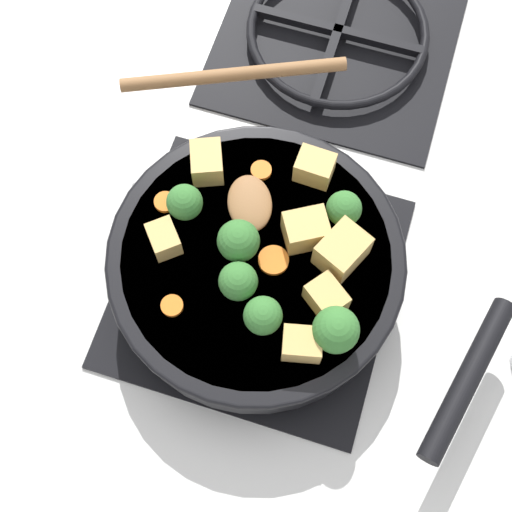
# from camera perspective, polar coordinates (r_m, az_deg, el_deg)

# --- Properties ---
(ground_plane) EXTENTS (2.40, 2.40, 0.00)m
(ground_plane) POSITION_cam_1_polar(r_m,az_deg,el_deg) (0.83, -0.00, -2.12)
(ground_plane) COLOR silver
(front_burner_grate) EXTENTS (0.31, 0.31, 0.03)m
(front_burner_grate) POSITION_cam_1_polar(r_m,az_deg,el_deg) (0.82, -0.00, -1.85)
(front_burner_grate) COLOR black
(front_burner_grate) RESTS_ON ground_plane
(rear_burner_grate) EXTENTS (0.31, 0.31, 0.03)m
(rear_burner_grate) POSITION_cam_1_polar(r_m,az_deg,el_deg) (1.00, 6.51, 17.17)
(rear_burner_grate) COLOR black
(rear_burner_grate) RESTS_ON ground_plane
(skillet_pan) EXTENTS (0.44, 0.32, 0.06)m
(skillet_pan) POSITION_cam_1_polar(r_m,az_deg,el_deg) (0.78, 0.15, -0.78)
(skillet_pan) COLOR black
(skillet_pan) RESTS_ON front_burner_grate
(wooden_spoon) EXTENTS (0.25, 0.25, 0.02)m
(wooden_spoon) POSITION_cam_1_polar(r_m,az_deg,el_deg) (0.82, -1.29, 10.49)
(wooden_spoon) COLOR olive
(wooden_spoon) RESTS_ON skillet_pan
(tofu_cube_center_large) EXTENTS (0.04, 0.05, 0.03)m
(tofu_cube_center_large) POSITION_cam_1_polar(r_m,az_deg,el_deg) (0.75, -7.38, 1.36)
(tofu_cube_center_large) COLOR tan
(tofu_cube_center_large) RESTS_ON skillet_pan
(tofu_cube_near_handle) EXTENTS (0.05, 0.05, 0.03)m
(tofu_cube_near_handle) POSITION_cam_1_polar(r_m,az_deg,el_deg) (0.72, 5.64, -3.33)
(tofu_cube_near_handle) COLOR tan
(tofu_cube_near_handle) RESTS_ON skillet_pan
(tofu_cube_east_chunk) EXTENTS (0.04, 0.04, 0.03)m
(tofu_cube_east_chunk) POSITION_cam_1_polar(r_m,az_deg,el_deg) (0.71, 3.70, -7.04)
(tofu_cube_east_chunk) COLOR tan
(tofu_cube_east_chunk) RESTS_ON skillet_pan
(tofu_cube_west_chunk) EXTENTS (0.06, 0.05, 0.04)m
(tofu_cube_west_chunk) POSITION_cam_1_polar(r_m,az_deg,el_deg) (0.75, 4.01, 2.10)
(tofu_cube_west_chunk) COLOR tan
(tofu_cube_west_chunk) RESTS_ON skillet_pan
(tofu_cube_back_piece) EXTENTS (0.06, 0.06, 0.04)m
(tofu_cube_back_piece) POSITION_cam_1_polar(r_m,az_deg,el_deg) (0.74, 6.91, 0.42)
(tofu_cube_back_piece) COLOR tan
(tofu_cube_back_piece) RESTS_ON skillet_pan
(tofu_cube_front_piece) EXTENTS (0.05, 0.05, 0.03)m
(tofu_cube_front_piece) POSITION_cam_1_polar(r_m,az_deg,el_deg) (0.78, -3.95, 7.49)
(tofu_cube_front_piece) COLOR tan
(tofu_cube_front_piece) RESTS_ON skillet_pan
(tofu_cube_mid_small) EXTENTS (0.04, 0.03, 0.03)m
(tofu_cube_mid_small) POSITION_cam_1_polar(r_m,az_deg,el_deg) (0.78, 4.71, 7.08)
(tofu_cube_mid_small) COLOR tan
(tofu_cube_mid_small) RESTS_ON skillet_pan
(broccoli_floret_near_spoon) EXTENTS (0.04, 0.04, 0.05)m
(broccoli_floret_near_spoon) POSITION_cam_1_polar(r_m,az_deg,el_deg) (0.73, -1.43, 1.19)
(broccoli_floret_near_spoon) COLOR #709956
(broccoli_floret_near_spoon) RESTS_ON skillet_pan
(broccoli_floret_center_top) EXTENTS (0.04, 0.04, 0.05)m
(broccoli_floret_center_top) POSITION_cam_1_polar(r_m,az_deg,el_deg) (0.75, 7.04, 3.77)
(broccoli_floret_center_top) COLOR #709956
(broccoli_floret_center_top) RESTS_ON skillet_pan
(broccoli_floret_east_rim) EXTENTS (0.04, 0.04, 0.05)m
(broccoli_floret_east_rim) POSITION_cam_1_polar(r_m,az_deg,el_deg) (0.71, -1.43, -2.05)
(broccoli_floret_east_rim) COLOR #709956
(broccoli_floret_east_rim) RESTS_ON skillet_pan
(broccoli_floret_west_rim) EXTENTS (0.04, 0.04, 0.05)m
(broccoli_floret_west_rim) POSITION_cam_1_polar(r_m,az_deg,el_deg) (0.70, 0.56, -4.80)
(broccoli_floret_west_rim) COLOR #709956
(broccoli_floret_west_rim) RESTS_ON skillet_pan
(broccoli_floret_north_edge) EXTENTS (0.04, 0.04, 0.05)m
(broccoli_floret_north_edge) POSITION_cam_1_polar(r_m,az_deg,el_deg) (0.75, -5.73, 4.28)
(broccoli_floret_north_edge) COLOR #709956
(broccoli_floret_north_edge) RESTS_ON skillet_pan
(broccoli_floret_south_cluster) EXTENTS (0.05, 0.05, 0.05)m
(broccoli_floret_south_cluster) POSITION_cam_1_polar(r_m,az_deg,el_deg) (0.70, 6.41, -5.90)
(broccoli_floret_south_cluster) COLOR #709956
(broccoli_floret_south_cluster) RESTS_ON skillet_pan
(carrot_slice_orange_thin) EXTENTS (0.02, 0.02, 0.01)m
(carrot_slice_orange_thin) POSITION_cam_1_polar(r_m,az_deg,el_deg) (0.79, 0.42, 6.87)
(carrot_slice_orange_thin) COLOR orange
(carrot_slice_orange_thin) RESTS_ON skillet_pan
(carrot_slice_near_center) EXTENTS (0.02, 0.02, 0.01)m
(carrot_slice_near_center) POSITION_cam_1_polar(r_m,az_deg,el_deg) (0.78, -7.28, 4.31)
(carrot_slice_near_center) COLOR orange
(carrot_slice_near_center) RESTS_ON skillet_pan
(carrot_slice_edge_slice) EXTENTS (0.02, 0.02, 0.01)m
(carrot_slice_edge_slice) POSITION_cam_1_polar(r_m,az_deg,el_deg) (0.74, -6.73, -3.97)
(carrot_slice_edge_slice) COLOR orange
(carrot_slice_edge_slice) RESTS_ON skillet_pan
(carrot_slice_under_broccoli) EXTENTS (0.03, 0.03, 0.01)m
(carrot_slice_under_broccoli) POSITION_cam_1_polar(r_m,az_deg,el_deg) (0.75, 1.51, -0.03)
(carrot_slice_under_broccoli) COLOR orange
(carrot_slice_under_broccoli) RESTS_ON skillet_pan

